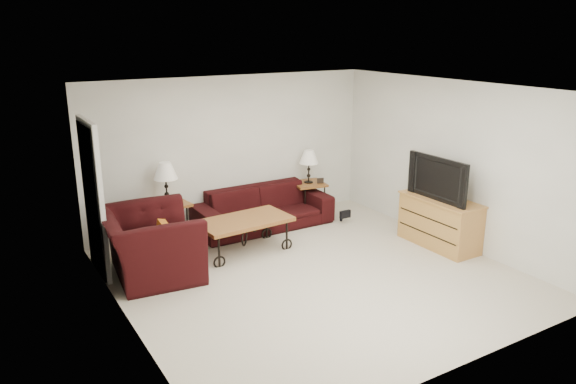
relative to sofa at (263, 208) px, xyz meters
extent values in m
plane|color=beige|center=(-0.32, -2.02, -0.34)|extent=(5.00, 5.00, 0.00)
cube|color=white|center=(-0.32, 0.48, 0.91)|extent=(5.00, 0.02, 2.50)
cube|color=white|center=(-0.32, -4.52, 0.91)|extent=(5.00, 0.02, 2.50)
cube|color=white|center=(-2.82, -2.02, 0.91)|extent=(0.02, 5.00, 2.50)
cube|color=white|center=(2.18, -2.02, 0.91)|extent=(0.02, 5.00, 2.50)
plane|color=white|center=(-0.32, -2.02, 2.16)|extent=(5.00, 5.00, 0.00)
cube|color=black|center=(-2.79, -0.37, 0.68)|extent=(0.08, 0.94, 2.04)
imported|color=black|center=(0.00, 0.00, 0.00)|extent=(2.30, 0.90, 0.67)
cube|color=#9A6127|center=(-1.58, 0.18, -0.02)|extent=(0.65, 0.65, 0.64)
cube|color=#9A6127|center=(1.02, 0.18, -0.04)|extent=(0.62, 0.62, 0.59)
cube|color=black|center=(-1.73, 0.03, 0.36)|extent=(0.13, 0.05, 0.11)
cube|color=black|center=(1.17, 0.03, 0.30)|extent=(0.12, 0.06, 0.10)
cube|color=#9A6127|center=(-0.75, -0.78, -0.08)|extent=(1.41, 0.83, 0.51)
imported|color=black|center=(-2.19, -0.86, 0.11)|extent=(1.34, 1.50, 0.90)
cube|color=#B55717|center=(-2.04, -0.91, 0.18)|extent=(0.15, 0.41, 0.41)
cube|color=#C67D49|center=(1.91, -2.11, 0.04)|extent=(0.53, 1.26, 0.76)
imported|color=black|center=(1.89, -2.11, 0.75)|extent=(0.15, 1.13, 0.65)
ellipsoid|color=black|center=(1.28, -0.45, -0.13)|extent=(0.37, 0.33, 0.40)
camera|label=1|loc=(-4.17, -7.69, 2.87)|focal=34.33mm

